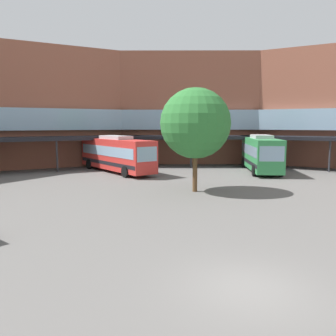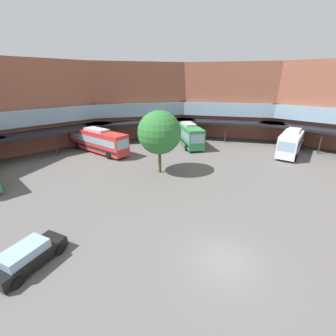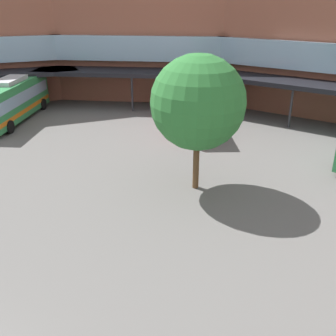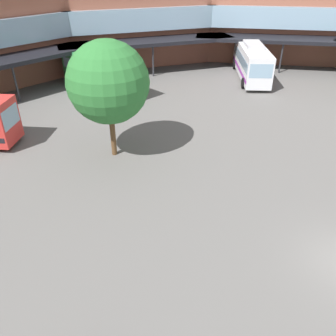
# 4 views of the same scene
# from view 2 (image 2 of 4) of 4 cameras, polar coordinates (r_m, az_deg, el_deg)

# --- Properties ---
(ground_plane) EXTENTS (124.27, 124.27, 0.00)m
(ground_plane) POSITION_cam_2_polar(r_m,az_deg,el_deg) (16.52, 13.93, -21.75)
(ground_plane) COLOR #605E5B
(station_building) EXTENTS (81.63, 47.86, 14.11)m
(station_building) POSITION_cam_2_polar(r_m,az_deg,el_deg) (32.35, -3.42, 13.83)
(station_building) COLOR #93543F
(station_building) RESTS_ON ground
(bus_1) EXTENTS (9.33, 11.20, 3.88)m
(bus_1) POSITION_cam_2_polar(r_m,az_deg,el_deg) (38.25, -17.36, 6.71)
(bus_1) COLOR red
(bus_1) RESTS_ON ground
(bus_4) EXTENTS (3.41, 10.56, 3.96)m
(bus_4) POSITION_cam_2_polar(r_m,az_deg,el_deg) (40.91, 5.12, 8.59)
(bus_4) COLOR #338C4C
(bus_4) RESTS_ON ground
(bus_5) EXTENTS (9.90, 8.91, 3.86)m
(bus_5) POSITION_cam_2_polar(r_m,az_deg,el_deg) (40.97, 28.79, 5.94)
(bus_5) COLOR white
(bus_5) RESTS_ON ground
(parked_car) EXTENTS (4.22, 4.52, 1.53)m
(parked_car) POSITION_cam_2_polar(r_m,az_deg,el_deg) (17.68, -31.85, -18.41)
(parked_car) COLOR black
(parked_car) RESTS_ON ground
(plaza_tree) EXTENTS (5.27, 5.27, 7.80)m
(plaza_tree) POSITION_cam_2_polar(r_m,az_deg,el_deg) (27.42, -2.19, 8.92)
(plaza_tree) COLOR brown
(plaza_tree) RESTS_ON ground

